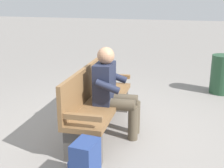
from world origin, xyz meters
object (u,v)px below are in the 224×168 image
(bench_near, at_px, (96,100))
(backpack, at_px, (85,163))
(person_seated, at_px, (113,89))
(trash_bin, at_px, (222,74))

(bench_near, distance_m, backpack, 1.21)
(person_seated, relative_size, trash_bin, 1.61)
(person_seated, bearing_deg, trash_bin, 143.29)
(bench_near, height_order, backpack, bench_near)
(bench_near, relative_size, trash_bin, 2.49)
(person_seated, xyz_separation_m, backpack, (1.14, 0.05, -0.40))
(backpack, bearing_deg, bench_near, -166.20)
(trash_bin, bearing_deg, person_seated, -33.33)
(backpack, bearing_deg, trash_bin, 157.04)
(bench_near, height_order, person_seated, person_seated)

